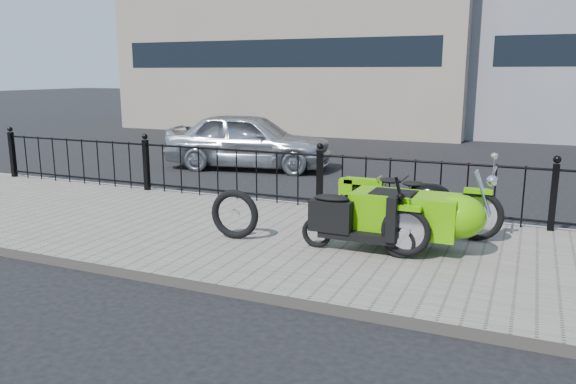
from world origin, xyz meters
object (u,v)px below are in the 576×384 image
at_px(motorcycle_sidecar, 421,212).
at_px(spare_tire, 235,214).
at_px(sedan_car, 249,140).
at_px(scooter, 350,222).

relative_size(motorcycle_sidecar, spare_tire, 3.38).
bearing_deg(sedan_car, spare_tire, -163.73).
height_order(motorcycle_sidecar, scooter, scooter).
height_order(motorcycle_sidecar, sedan_car, sedan_car).
distance_m(spare_tire, sedan_car, 6.37).
bearing_deg(sedan_car, scooter, -151.94).
relative_size(motorcycle_sidecar, sedan_car, 0.56).
relative_size(spare_tire, sedan_car, 0.17).
xyz_separation_m(motorcycle_sidecar, scooter, (-0.78, -0.51, -0.09)).
height_order(spare_tire, sedan_car, sedan_car).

